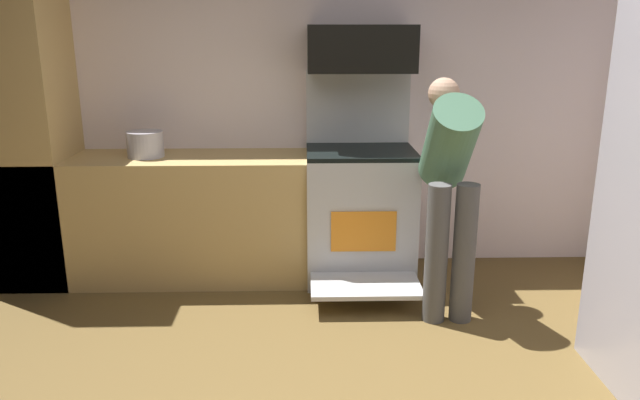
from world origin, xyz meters
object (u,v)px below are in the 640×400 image
at_px(microwave, 361,49).
at_px(stock_pot, 145,144).
at_px(oven_range, 359,210).
at_px(person_cook, 449,179).

relative_size(microwave, stock_pot, 2.93).
xyz_separation_m(oven_range, stock_pot, (-1.51, 0.02, 0.49)).
relative_size(oven_range, microwave, 1.99).
xyz_separation_m(microwave, stock_pot, (-1.51, -0.08, -0.65)).
bearing_deg(stock_pot, microwave, 3.04).
height_order(microwave, stock_pot, microwave).
bearing_deg(oven_range, person_cook, -50.76).
relative_size(person_cook, stock_pot, 5.82).
bearing_deg(oven_range, stock_pot, 179.39).
relative_size(oven_range, person_cook, 1.00).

